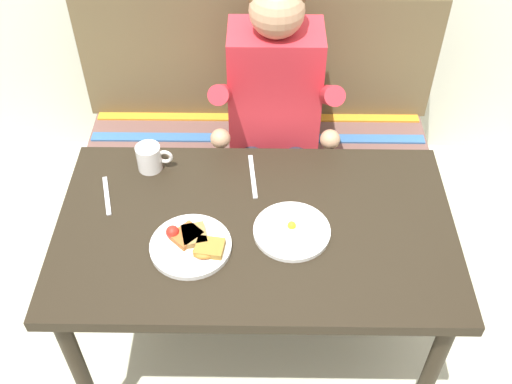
% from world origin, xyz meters
% --- Properties ---
extents(ground_plane, '(8.00, 8.00, 0.00)m').
position_xyz_m(ground_plane, '(0.00, 0.00, 0.00)').
color(ground_plane, beige).
extents(table, '(1.20, 0.70, 0.73)m').
position_xyz_m(table, '(0.00, 0.00, 0.65)').
color(table, black).
rests_on(table, ground).
extents(couch, '(1.44, 0.56, 1.00)m').
position_xyz_m(couch, '(0.00, 0.76, 0.33)').
color(couch, brown).
rests_on(couch, ground).
extents(person, '(0.45, 0.61, 1.21)m').
position_xyz_m(person, '(0.06, 0.59, 0.74)').
color(person, red).
rests_on(person, ground).
extents(plate_breakfast, '(0.24, 0.24, 0.05)m').
position_xyz_m(plate_breakfast, '(-0.18, -0.09, 0.74)').
color(plate_breakfast, white).
rests_on(plate_breakfast, table).
extents(plate_eggs, '(0.23, 0.23, 0.04)m').
position_xyz_m(plate_eggs, '(0.11, -0.03, 0.74)').
color(plate_eggs, white).
rests_on(plate_eggs, table).
extents(coffee_mug, '(0.12, 0.08, 0.09)m').
position_xyz_m(coffee_mug, '(-0.35, 0.25, 0.78)').
color(coffee_mug, white).
rests_on(coffee_mug, table).
extents(fork, '(0.06, 0.17, 0.00)m').
position_xyz_m(fork, '(-0.47, 0.12, 0.73)').
color(fork, silver).
rests_on(fork, table).
extents(knife, '(0.03, 0.20, 0.00)m').
position_xyz_m(knife, '(-0.01, 0.21, 0.73)').
color(knife, silver).
rests_on(knife, table).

